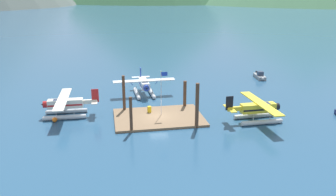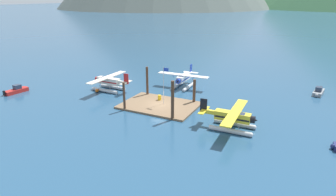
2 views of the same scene
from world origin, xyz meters
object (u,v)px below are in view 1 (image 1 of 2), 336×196
(seaplane_white_bow_centre, at_px, (144,86))
(seaplane_cream_port_fwd, at_px, (65,106))
(flagpole, at_px, (162,88))
(fuel_drum, at_px, (149,109))
(boat_grey_open_east, at_px, (260,76))
(seaplane_yellow_stbd_aft, at_px, (258,110))
(mooring_buoy, at_px, (55,120))

(seaplane_white_bow_centre, height_order, seaplane_cream_port_fwd, same)
(flagpole, height_order, seaplane_white_bow_centre, flagpole)
(fuel_drum, xyz_separation_m, boat_grey_open_east, (24.69, 16.60, -0.25))
(seaplane_white_bow_centre, distance_m, seaplane_cream_port_fwd, 14.69)
(seaplane_white_bow_centre, xyz_separation_m, boat_grey_open_east, (24.36, 7.05, -1.09))
(seaplane_cream_port_fwd, distance_m, boat_grey_open_east, 39.58)
(fuel_drum, bearing_deg, flagpole, -39.93)
(flagpole, height_order, fuel_drum, flagpole)
(seaplane_yellow_stbd_aft, bearing_deg, seaplane_cream_port_fwd, 165.60)
(boat_grey_open_east, bearing_deg, fuel_drum, -146.09)
(mooring_buoy, relative_size, seaplane_white_bow_centre, 0.06)
(flagpole, bearing_deg, seaplane_cream_port_fwd, 169.16)
(fuel_drum, distance_m, seaplane_yellow_stbd_aft, 15.19)
(flagpole, height_order, mooring_buoy, flagpole)
(seaplane_white_bow_centre, relative_size, boat_grey_open_east, 2.14)
(fuel_drum, bearing_deg, mooring_buoy, -176.66)
(boat_grey_open_east, bearing_deg, seaplane_cream_port_fwd, -157.10)
(mooring_buoy, bearing_deg, seaplane_cream_port_fwd, 55.74)
(seaplane_yellow_stbd_aft, distance_m, seaplane_cream_port_fwd, 26.75)
(flagpole, bearing_deg, seaplane_yellow_stbd_aft, -18.08)
(flagpole, xyz_separation_m, boat_grey_open_east, (23.07, 17.96, -3.74))
(boat_grey_open_east, bearing_deg, mooring_buoy, -155.32)
(seaplane_yellow_stbd_aft, distance_m, boat_grey_open_east, 24.46)
(flagpole, height_order, seaplane_yellow_stbd_aft, flagpole)
(mooring_buoy, xyz_separation_m, seaplane_white_bow_centre, (13.43, 10.31, 1.24))
(seaplane_white_bow_centre, bearing_deg, boat_grey_open_east, 16.15)
(fuel_drum, xyz_separation_m, seaplane_white_bow_centre, (0.34, 9.55, 0.84))
(seaplane_yellow_stbd_aft, xyz_separation_m, seaplane_cream_port_fwd, (-25.91, 6.65, 0.00))
(seaplane_cream_port_fwd, bearing_deg, fuel_drum, -5.84)
(mooring_buoy, height_order, seaplane_white_bow_centre, seaplane_white_bow_centre)
(mooring_buoy, relative_size, seaplane_yellow_stbd_aft, 0.06)
(flagpole, bearing_deg, boat_grey_open_east, 37.89)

